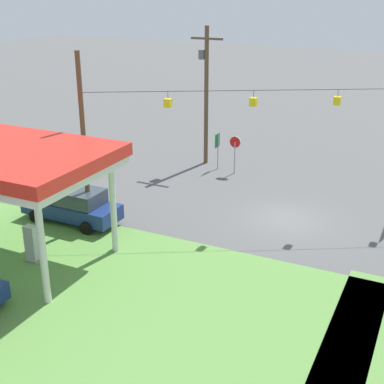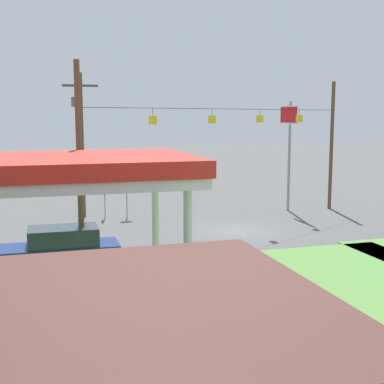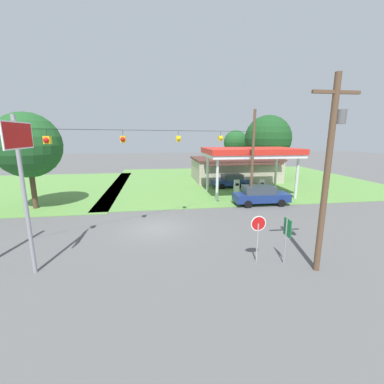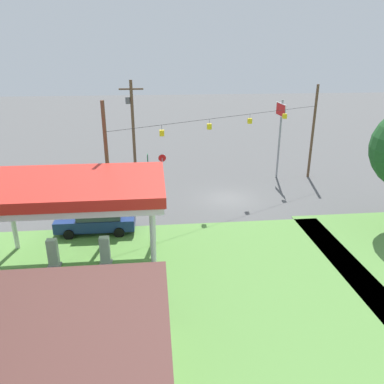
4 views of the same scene
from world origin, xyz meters
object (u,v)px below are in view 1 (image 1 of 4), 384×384
at_px(utility_pole_main, 206,89).
at_px(stop_sign_roadside, 235,146).
at_px(fuel_pump_near, 32,245).
at_px(car_at_pumps_front, 73,205).
at_px(route_sign, 218,144).

bearing_deg(utility_pole_main, stop_sign_roadside, 155.13).
height_order(fuel_pump_near, stop_sign_roadside, stop_sign_roadside).
height_order(car_at_pumps_front, utility_pole_main, utility_pole_main).
bearing_deg(route_sign, stop_sign_roadside, 164.72).
bearing_deg(fuel_pump_near, route_sign, -98.65).
relative_size(route_sign, utility_pole_main, 0.26).
distance_m(fuel_pump_near, route_sign, 15.42).
relative_size(fuel_pump_near, car_at_pumps_front, 0.33).
xyz_separation_m(car_at_pumps_front, route_sign, (-3.30, -11.05, 0.77)).
height_order(fuel_pump_near, route_sign, route_sign).
bearing_deg(stop_sign_roadside, fuel_pump_near, -103.93).
distance_m(fuel_pump_near, car_at_pumps_front, 4.29).
relative_size(fuel_pump_near, stop_sign_roadside, 0.68).
bearing_deg(fuel_pump_near, car_at_pumps_front, -76.66).
distance_m(fuel_pump_near, stop_sign_roadside, 15.33).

